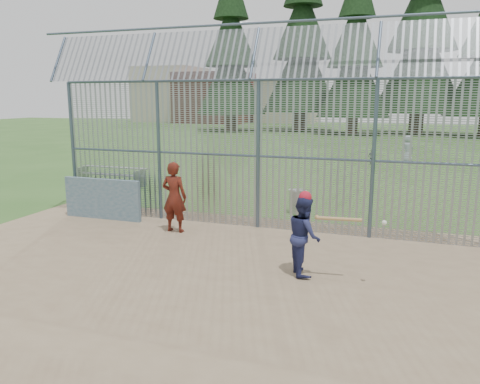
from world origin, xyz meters
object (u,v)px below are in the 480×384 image
at_px(batter, 304,235).
at_px(onlooker, 174,197).
at_px(trash_can, 297,201).
at_px(bleacher, 110,176).
at_px(dugout_wall, 102,199).

height_order(batter, onlooker, onlooker).
distance_m(trash_can, bleacher, 8.53).
distance_m(dugout_wall, bleacher, 5.59).
bearing_deg(dugout_wall, batter, -20.60).
height_order(batter, trash_can, batter).
distance_m(dugout_wall, trash_can, 5.90).
distance_m(onlooker, bleacher, 7.69).
distance_m(dugout_wall, batter, 6.94).
distance_m(batter, onlooker, 4.32).
xyz_separation_m(dugout_wall, onlooker, (2.63, -0.52, 0.34)).
bearing_deg(bleacher, trash_can, -14.47).
height_order(dugout_wall, batter, batter).
relative_size(dugout_wall, batter, 1.55).
relative_size(dugout_wall, trash_can, 3.05).
relative_size(dugout_wall, onlooker, 1.33).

